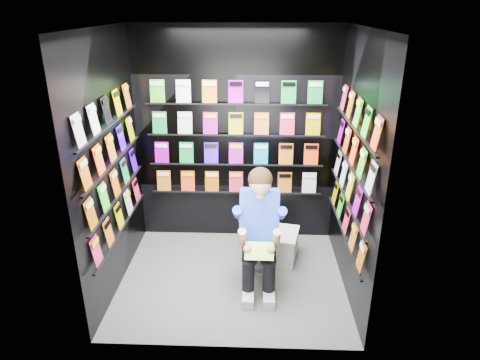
{
  "coord_description": "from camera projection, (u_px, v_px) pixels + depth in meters",
  "views": [
    {
      "loc": [
        0.24,
        -3.9,
        2.78
      ],
      "look_at": [
        0.08,
        0.15,
        1.11
      ],
      "focal_mm": 32.0,
      "sensor_mm": 36.0,
      "label": 1
    }
  ],
  "objects": [
    {
      "name": "comics_left",
      "position": [
        113.0,
        166.0,
        4.22
      ],
      "size": [
        0.06,
        1.7,
        1.37
      ],
      "primitive_type": null,
      "color": "orange",
      "rests_on": "wall_left"
    },
    {
      "name": "wall_front",
      "position": [
        224.0,
        214.0,
        3.25
      ],
      "size": [
        2.4,
        0.04,
        2.6
      ],
      "primitive_type": "cube",
      "color": "black",
      "rests_on": "floor"
    },
    {
      "name": "longbox_lid",
      "position": [
        286.0,
        234.0,
        4.91
      ],
      "size": [
        0.34,
        0.49,
        0.03
      ],
      "primitive_type": "cube",
      "rotation": [
        0.0,
        0.0,
        -0.2
      ],
      "color": "silver",
      "rests_on": "longbox"
    },
    {
      "name": "reader",
      "position": [
        259.0,
        216.0,
        4.36
      ],
      "size": [
        0.56,
        0.8,
        1.46
      ],
      "primitive_type": null,
      "rotation": [
        0.0,
        0.0,
        -0.02
      ],
      "color": "blue",
      "rests_on": "toilet"
    },
    {
      "name": "toilet",
      "position": [
        259.0,
        233.0,
        4.87
      ],
      "size": [
        0.44,
        0.76,
        0.73
      ],
      "primitive_type": "imported",
      "rotation": [
        0.0,
        0.0,
        3.12
      ],
      "color": "silver",
      "rests_on": "floor"
    },
    {
      "name": "comics_right",
      "position": [
        352.0,
        169.0,
        4.13
      ],
      "size": [
        0.06,
        1.7,
        1.37
      ],
      "primitive_type": null,
      "color": "orange",
      "rests_on": "wall_right"
    },
    {
      "name": "wall_right",
      "position": [
        355.0,
        170.0,
        4.13
      ],
      "size": [
        0.04,
        2.0,
        2.6
      ],
      "primitive_type": "cube",
      "color": "black",
      "rests_on": "floor"
    },
    {
      "name": "wall_left",
      "position": [
        110.0,
        166.0,
        4.22
      ],
      "size": [
        0.04,
        2.0,
        2.6
      ],
      "primitive_type": "cube",
      "color": "black",
      "rests_on": "floor"
    },
    {
      "name": "floor",
      "position": [
        232.0,
        279.0,
        4.67
      ],
      "size": [
        2.4,
        2.4,
        0.0
      ],
      "primitive_type": "plane",
      "color": "#585856",
      "rests_on": "ground"
    },
    {
      "name": "wall_back",
      "position": [
        236.0,
        138.0,
        5.1
      ],
      "size": [
        2.4,
        0.04,
        2.6
      ],
      "primitive_type": "cube",
      "color": "black",
      "rests_on": "floor"
    },
    {
      "name": "ceiling",
      "position": [
        230.0,
        27.0,
        3.68
      ],
      "size": [
        2.4,
        2.4,
        0.0
      ],
      "primitive_type": "plane",
      "color": "white",
      "rests_on": "floor"
    },
    {
      "name": "longbox",
      "position": [
        286.0,
        247.0,
        4.98
      ],
      "size": [
        0.31,
        0.46,
        0.32
      ],
      "primitive_type": "cube",
      "rotation": [
        0.0,
        0.0,
        -0.2
      ],
      "color": "silver",
      "rests_on": "floor"
    },
    {
      "name": "comics_back",
      "position": [
        236.0,
        139.0,
        5.07
      ],
      "size": [
        2.1,
        0.06,
        1.37
      ],
      "primitive_type": null,
      "color": "orange",
      "rests_on": "wall_back"
    },
    {
      "name": "held_comic",
      "position": [
        259.0,
        251.0,
        4.12
      ],
      "size": [
        0.28,
        0.17,
        0.12
      ],
      "primitive_type": "cube",
      "rotation": [
        -0.96,
        0.0,
        -0.02
      ],
      "color": "green",
      "rests_on": "reader"
    }
  ]
}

